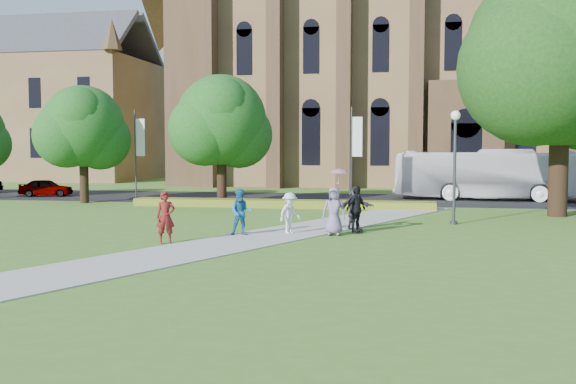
% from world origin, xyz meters
% --- Properties ---
extents(ground, '(160.00, 160.00, 0.00)m').
position_xyz_m(ground, '(0.00, 0.00, 0.00)').
color(ground, '#407121').
rests_on(ground, ground).
extents(road, '(160.00, 10.00, 0.02)m').
position_xyz_m(road, '(0.00, 20.00, 0.01)').
color(road, black).
rests_on(road, ground).
extents(footpath, '(15.58, 28.54, 0.04)m').
position_xyz_m(footpath, '(0.00, 1.00, 0.02)').
color(footpath, '#B2B2A8').
rests_on(footpath, ground).
extents(flower_hedge, '(18.00, 1.40, 0.45)m').
position_xyz_m(flower_hedge, '(-2.00, 13.20, 0.23)').
color(flower_hedge, '#AB8F22').
rests_on(flower_hedge, ground).
extents(cathedral, '(52.60, 18.25, 28.00)m').
position_xyz_m(cathedral, '(10.00, 39.73, 12.98)').
color(cathedral, olive).
rests_on(cathedral, ground).
extents(building_west, '(22.00, 14.00, 18.30)m').
position_xyz_m(building_west, '(-34.00, 42.00, 9.21)').
color(building_west, olive).
rests_on(building_west, ground).
extents(streetlamp, '(0.44, 0.44, 5.24)m').
position_xyz_m(streetlamp, '(7.50, 6.50, 3.30)').
color(streetlamp, '#38383D').
rests_on(streetlamp, ground).
extents(large_tree, '(9.60, 9.60, 13.20)m').
position_xyz_m(large_tree, '(13.00, 11.00, 8.37)').
color(large_tree, '#332114').
rests_on(large_tree, ground).
extents(street_tree_0, '(5.20, 5.20, 7.50)m').
position_xyz_m(street_tree_0, '(-15.00, 14.00, 4.87)').
color(street_tree_0, '#332114').
rests_on(street_tree_0, ground).
extents(street_tree_1, '(5.60, 5.60, 8.05)m').
position_xyz_m(street_tree_1, '(-6.00, 14.50, 5.22)').
color(street_tree_1, '#332114').
rests_on(street_tree_1, ground).
extents(banner_pole_0, '(0.70, 0.10, 6.00)m').
position_xyz_m(banner_pole_0, '(2.11, 15.20, 3.39)').
color(banner_pole_0, '#38383D').
rests_on(banner_pole_0, ground).
extents(banner_pole_1, '(0.70, 0.10, 6.00)m').
position_xyz_m(banner_pole_1, '(-11.89, 15.20, 3.39)').
color(banner_pole_1, '#38383D').
rests_on(banner_pole_1, ground).
extents(tour_coach, '(12.38, 3.31, 3.42)m').
position_xyz_m(tour_coach, '(10.60, 20.92, 1.73)').
color(tour_coach, white).
rests_on(tour_coach, road).
extents(car_0, '(3.95, 2.35, 1.26)m').
position_xyz_m(car_0, '(-20.33, 18.35, 0.65)').
color(car_0, gray).
rests_on(car_0, road).
extents(pedestrian_0, '(0.82, 0.71, 1.90)m').
position_xyz_m(pedestrian_0, '(-3.40, -1.65, 0.99)').
color(pedestrian_0, maroon).
rests_on(pedestrian_0, footpath).
extents(pedestrian_1, '(1.04, 0.89, 1.85)m').
position_xyz_m(pedestrian_1, '(-1.18, 0.84, 0.97)').
color(pedestrian_1, '#1C5F8E').
rests_on(pedestrian_1, footpath).
extents(pedestrian_2, '(1.13, 1.24, 1.67)m').
position_xyz_m(pedestrian_2, '(0.65, 1.72, 0.88)').
color(pedestrian_2, silver).
rests_on(pedestrian_2, footpath).
extents(pedestrian_3, '(1.04, 1.19, 1.93)m').
position_xyz_m(pedestrian_3, '(3.29, 2.51, 1.01)').
color(pedestrian_3, black).
rests_on(pedestrian_3, footpath).
extents(pedestrian_4, '(0.97, 0.65, 1.92)m').
position_xyz_m(pedestrian_4, '(2.46, 1.72, 1.00)').
color(pedestrian_4, slate).
rests_on(pedestrian_4, footpath).
extents(pedestrian_5, '(1.75, 1.30, 1.83)m').
position_xyz_m(pedestrian_5, '(3.12, 3.80, 0.95)').
color(pedestrian_5, '#2A2A32').
rests_on(pedestrian_5, footpath).
extents(parasol, '(0.79, 0.79, 0.65)m').
position_xyz_m(parasol, '(2.64, 1.82, 2.29)').
color(parasol, '#E19FBB').
rests_on(parasol, pedestrian_4).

